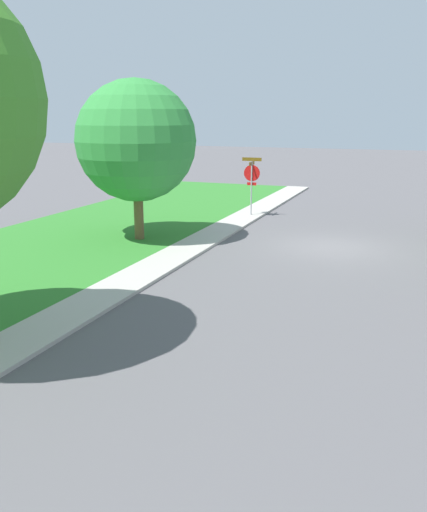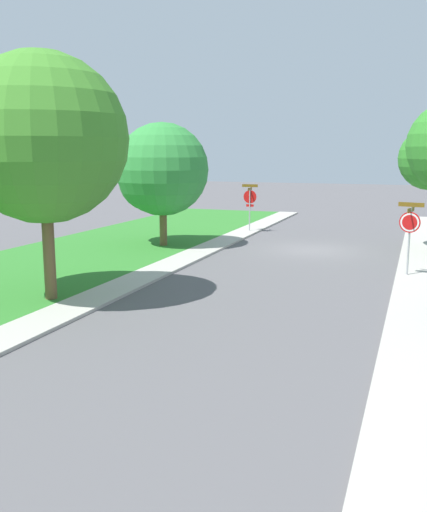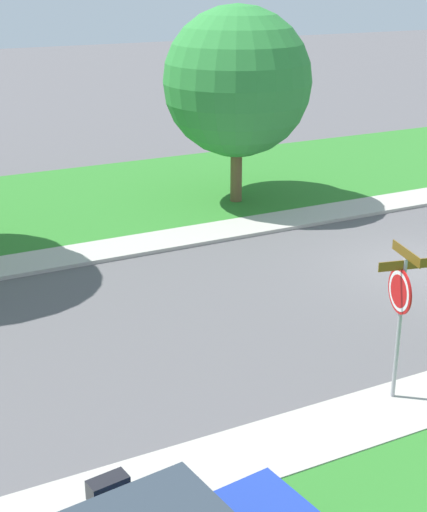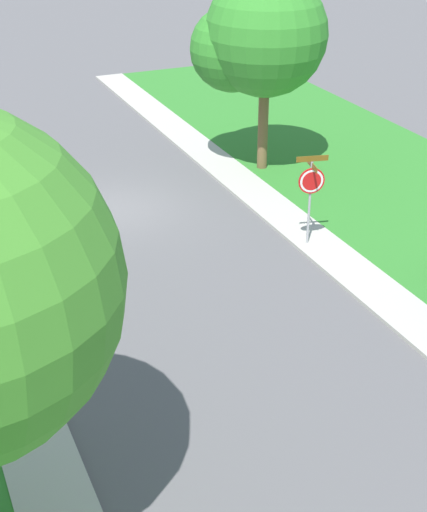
% 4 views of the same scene
% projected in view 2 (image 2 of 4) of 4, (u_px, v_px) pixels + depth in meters
% --- Properties ---
extents(ground_plane, '(120.00, 120.00, 0.00)m').
position_uv_depth(ground_plane, '(312.00, 250.00, 26.75)').
color(ground_plane, '#565456').
extents(sidewalk_east, '(1.40, 56.00, 0.10)m').
position_uv_depth(sidewalk_east, '(87.00, 302.00, 17.24)').
color(sidewalk_east, '#ADA89E').
rests_on(sidewalk_east, ground).
extents(sidewalk_west, '(1.40, 56.00, 0.10)m').
position_uv_depth(sidewalk_west, '(412.00, 335.00, 14.07)').
color(sidewalk_west, '#ADA89E').
rests_on(sidewalk_west, ground).
extents(stop_sign_near_corner, '(0.92, 0.92, 2.77)m').
position_uv_depth(stop_sign_near_corner, '(250.00, 200.00, 32.46)').
color(stop_sign_near_corner, '#9E9EA3').
rests_on(stop_sign_near_corner, ground).
extents(stop_sign_far_corner, '(0.90, 0.90, 2.77)m').
position_uv_depth(stop_sign_far_corner, '(410.00, 227.00, 20.54)').
color(stop_sign_far_corner, '#9E9EA3').
rests_on(stop_sign_far_corner, ground).
extents(tree_across_right, '(5.44, 5.06, 7.49)m').
position_uv_depth(tree_across_right, '(39.00, 144.00, 16.97)').
color(tree_across_right, brown).
rests_on(tree_across_right, ground).
extents(tree_sidewalk_mid, '(4.78, 4.45, 5.98)m').
position_uv_depth(tree_sidewalk_mid, '(159.00, 172.00, 27.31)').
color(tree_sidewalk_mid, brown).
rests_on(tree_sidewalk_mid, ground).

